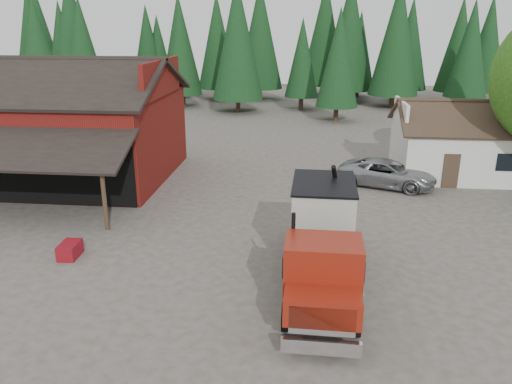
# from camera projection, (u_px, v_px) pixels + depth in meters

# --- Properties ---
(ground) EXTENTS (120.00, 120.00, 0.00)m
(ground) POSITION_uv_depth(u_px,v_px,m) (220.00, 255.00, 20.26)
(ground) COLOR #4E443D
(ground) RESTS_ON ground
(red_barn) EXTENTS (12.80, 13.63, 7.18)m
(red_barn) POSITION_uv_depth(u_px,v_px,m) (66.00, 133.00, 29.80)
(red_barn) COLOR maroon
(red_barn) RESTS_ON ground
(farmhouse) EXTENTS (8.60, 6.42, 4.65)m
(farmhouse) POSITION_uv_depth(u_px,v_px,m) (464.00, 148.00, 30.67)
(farmhouse) COLOR silver
(farmhouse) RESTS_ON ground
(conifer_backdrop) EXTENTS (76.00, 16.00, 16.00)m
(conifer_backdrop) POSITION_uv_depth(u_px,v_px,m) (280.00, 101.00, 59.80)
(conifer_backdrop) COLOR black
(conifer_backdrop) RESTS_ON ground
(near_pine_a) EXTENTS (4.40, 4.40, 11.40)m
(near_pine_a) POSITION_uv_depth(u_px,v_px,m) (39.00, 52.00, 46.73)
(near_pine_a) COLOR #382619
(near_pine_a) RESTS_ON ground
(near_pine_b) EXTENTS (3.96, 3.96, 10.40)m
(near_pine_b) POSITION_uv_depth(u_px,v_px,m) (339.00, 58.00, 46.01)
(near_pine_b) COLOR #382619
(near_pine_b) RESTS_ON ground
(near_pine_d) EXTENTS (5.28, 5.28, 13.40)m
(near_pine_d) POSITION_uv_depth(u_px,v_px,m) (237.00, 39.00, 50.28)
(near_pine_d) COLOR #382619
(near_pine_d) RESTS_ON ground
(feed_truck) EXTENTS (2.59, 8.81, 3.96)m
(feed_truck) POSITION_uv_depth(u_px,v_px,m) (323.00, 238.00, 17.38)
(feed_truck) COLOR black
(feed_truck) RESTS_ON ground
(silver_car) EXTENTS (5.99, 4.22, 1.52)m
(silver_car) POSITION_uv_depth(u_px,v_px,m) (387.00, 173.00, 28.64)
(silver_car) COLOR #96979D
(silver_car) RESTS_ON ground
(equip_box) EXTENTS (0.74, 1.13, 0.60)m
(equip_box) POSITION_uv_depth(u_px,v_px,m) (70.00, 250.00, 20.04)
(equip_box) COLOR maroon
(equip_box) RESTS_ON ground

